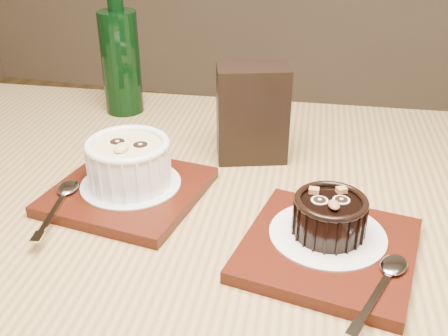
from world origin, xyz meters
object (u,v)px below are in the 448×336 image
object	(u,v)px
ramekin_white	(129,160)
ramekin_dark	(330,214)
table	(223,273)
tray_right	(328,249)
green_bottle	(121,58)
condiment_stand	(252,114)
tray_left	(129,191)

from	to	relation	value
ramekin_white	ramekin_dark	xyz separation A→B (m)	(0.26, -0.05, -0.01)
table	tray_right	bearing A→B (deg)	-18.90
ramekin_white	green_bottle	size ratio (longest dim) A/B	0.43
condiment_stand	table	bearing A→B (deg)	-89.94
tray_left	tray_right	distance (m)	0.27
table	ramekin_white	size ratio (longest dim) A/B	11.78
table	condiment_stand	distance (m)	0.23
ramekin_dark	condiment_stand	size ratio (longest dim) A/B	0.58
tray_left	green_bottle	world-z (taller)	green_bottle
table	tray_right	size ratio (longest dim) A/B	7.04
tray_left	ramekin_white	xyz separation A→B (m)	(0.00, 0.01, 0.04)
tray_left	ramekin_dark	xyz separation A→B (m)	(0.26, -0.04, 0.03)
tray_left	condiment_stand	xyz separation A→B (m)	(0.13, 0.15, 0.06)
table	tray_left	distance (m)	0.16
ramekin_white	ramekin_dark	size ratio (longest dim) A/B	1.34
tray_right	ramekin_dark	world-z (taller)	ramekin_dark
tray_left	ramekin_white	distance (m)	0.04
green_bottle	ramekin_white	bearing A→B (deg)	-63.92
condiment_stand	ramekin_white	bearing A→B (deg)	-131.61
table	ramekin_dark	distance (m)	0.19
tray_right	tray_left	bearing A→B (deg)	167.75
table	condiment_stand	size ratio (longest dim) A/B	9.05
table	green_bottle	distance (m)	0.43
tray_left	tray_right	world-z (taller)	same
table	condiment_stand	bearing A→B (deg)	90.06
ramekin_white	ramekin_dark	bearing A→B (deg)	-8.71
table	ramekin_white	bearing A→B (deg)	172.14
tray_left	green_bottle	distance (m)	0.31
table	ramekin_white	world-z (taller)	ramekin_white
tray_left	condiment_stand	world-z (taller)	condiment_stand
table	green_bottle	world-z (taller)	green_bottle
ramekin_dark	condiment_stand	distance (m)	0.23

